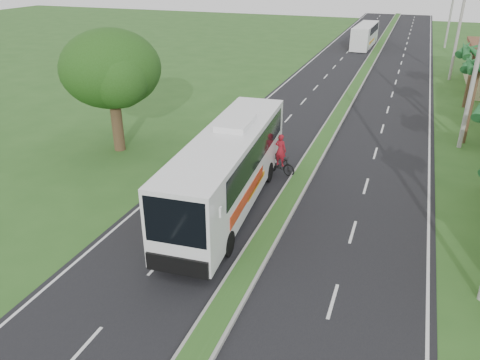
% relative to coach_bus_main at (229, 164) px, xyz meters
% --- Properties ---
extents(ground, '(180.00, 180.00, 0.00)m').
position_rel_coach_bus_main_xyz_m(ground, '(2.62, -5.38, -2.25)').
color(ground, '#2B551F').
rests_on(ground, ground).
extents(road_asphalt, '(14.00, 160.00, 0.02)m').
position_rel_coach_bus_main_xyz_m(road_asphalt, '(2.62, 14.62, -2.24)').
color(road_asphalt, black).
rests_on(road_asphalt, ground).
extents(median_strip, '(1.20, 160.00, 0.18)m').
position_rel_coach_bus_main_xyz_m(median_strip, '(2.62, 14.62, -2.15)').
color(median_strip, gray).
rests_on(median_strip, ground).
extents(lane_edge_left, '(0.12, 160.00, 0.01)m').
position_rel_coach_bus_main_xyz_m(lane_edge_left, '(-4.08, 14.62, -2.25)').
color(lane_edge_left, silver).
rests_on(lane_edge_left, ground).
extents(lane_edge_right, '(0.12, 160.00, 0.01)m').
position_rel_coach_bus_main_xyz_m(lane_edge_right, '(9.32, 14.62, -2.25)').
color(lane_edge_right, silver).
rests_on(lane_edge_right, ground).
extents(palm_verge_c, '(2.40, 2.40, 5.85)m').
position_rel_coach_bus_main_xyz_m(palm_verge_c, '(11.42, 13.62, 2.87)').
color(palm_verge_c, '#473321').
rests_on(palm_verge_c, ground).
extents(palm_verge_d, '(2.40, 2.40, 5.25)m').
position_rel_coach_bus_main_xyz_m(palm_verge_d, '(11.92, 22.62, 2.30)').
color(palm_verge_d, '#473321').
rests_on(palm_verge_d, ground).
extents(shade_tree, '(6.30, 6.00, 7.54)m').
position_rel_coach_bus_main_xyz_m(shade_tree, '(-9.49, 4.64, 2.78)').
color(shade_tree, '#473321').
rests_on(shade_tree, ground).
extents(utility_pole_b, '(3.20, 0.28, 12.00)m').
position_rel_coach_bus_main_xyz_m(utility_pole_b, '(11.09, 12.62, 4.01)').
color(utility_pole_b, gray).
rests_on(utility_pole_b, ground).
extents(utility_pole_c, '(1.60, 0.28, 11.00)m').
position_rel_coach_bus_main_xyz_m(utility_pole_c, '(11.12, 32.62, 3.42)').
color(utility_pole_c, gray).
rests_on(utility_pole_c, ground).
extents(utility_pole_d, '(1.60, 0.28, 10.50)m').
position_rel_coach_bus_main_xyz_m(utility_pole_d, '(11.12, 52.62, 3.17)').
color(utility_pole_d, gray).
rests_on(utility_pole_d, ground).
extents(coach_bus_main, '(3.55, 12.82, 4.10)m').
position_rel_coach_bus_main_xyz_m(coach_bus_main, '(0.00, 0.00, 0.00)').
color(coach_bus_main, white).
rests_on(coach_bus_main, ground).
extents(coach_bus_far, '(2.57, 10.37, 3.00)m').
position_rel_coach_bus_main_xyz_m(coach_bus_far, '(0.62, 49.28, -0.55)').
color(coach_bus_far, white).
rests_on(coach_bus_far, ground).
extents(motorcyclist, '(1.99, 1.05, 2.41)m').
position_rel_coach_bus_main_xyz_m(motorcyclist, '(1.31, 4.52, -1.39)').
color(motorcyclist, black).
rests_on(motorcyclist, ground).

